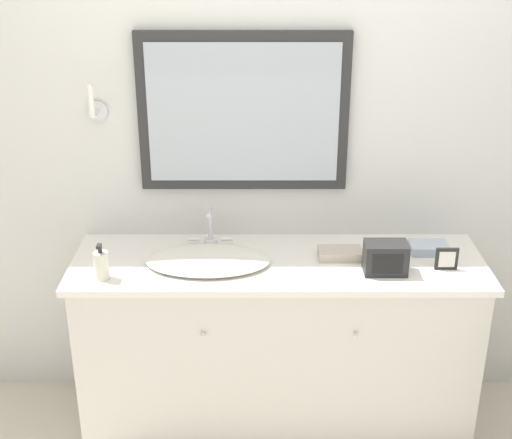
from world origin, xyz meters
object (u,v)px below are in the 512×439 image
sink_basin (207,259)px  soap_bottle (100,265)px  picture_frame (445,259)px  appliance_box (384,258)px

sink_basin → soap_bottle: (-0.44, -0.14, 0.05)m
soap_bottle → picture_frame: soap_bottle is taller
soap_bottle → appliance_box: 1.20m
soap_bottle → picture_frame: size_ratio=1.62×
appliance_box → picture_frame: (0.27, 0.03, -0.02)m
sink_basin → picture_frame: sink_basin is taller
picture_frame → soap_bottle: bearing=-176.7°
picture_frame → sink_basin: bearing=176.7°
appliance_box → picture_frame: size_ratio=1.81×
soap_bottle → appliance_box: soap_bottle is taller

